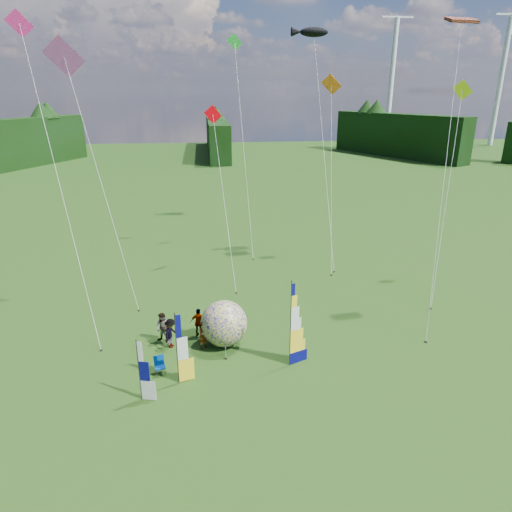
{
  "coord_description": "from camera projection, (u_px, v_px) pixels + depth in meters",
  "views": [
    {
      "loc": [
        -3.43,
        -16.83,
        13.1
      ],
      "look_at": [
        -1.0,
        4.0,
        5.5
      ],
      "focal_mm": 32.0,
      "sensor_mm": 36.0,
      "label": 1
    }
  ],
  "objects": [
    {
      "name": "ground",
      "position": [
        288.0,
        400.0,
        20.55
      ],
      "size": [
        220.0,
        220.0,
        0.0
      ],
      "primitive_type": "plane",
      "color": "#3B591E",
      "rests_on": "ground"
    },
    {
      "name": "treeline_ring",
      "position": [
        291.0,
        321.0,
        19.19
      ],
      "size": [
        210.0,
        210.0,
        8.0
      ],
      "primitive_type": null,
      "color": "black",
      "rests_on": "ground"
    },
    {
      "name": "turbine_left",
      "position": [
        500.0,
        83.0,
        111.77
      ],
      "size": [
        8.0,
        1.2,
        30.0
      ],
      "primitive_type": null,
      "color": "silver",
      "rests_on": "ground"
    },
    {
      "name": "turbine_right",
      "position": [
        391.0,
        83.0,
        115.58
      ],
      "size": [
        8.0,
        1.2,
        30.0
      ],
      "primitive_type": null,
      "color": "silver",
      "rests_on": "ground"
    },
    {
      "name": "feather_banner_main",
      "position": [
        291.0,
        326.0,
        22.4
      ],
      "size": [
        1.17,
        0.56,
        4.48
      ],
      "primitive_type": null,
      "rotation": [
        0.0,
        0.0,
        0.39
      ],
      "color": "#08095F",
      "rests_on": "ground"
    },
    {
      "name": "side_banner_left",
      "position": [
        177.0,
        350.0,
        21.17
      ],
      "size": [
        0.98,
        0.38,
        3.57
      ],
      "primitive_type": null,
      "rotation": [
        0.0,
        0.0,
        0.29
      ],
      "color": "yellow",
      "rests_on": "ground"
    },
    {
      "name": "side_banner_far",
      "position": [
        139.0,
        371.0,
        20.08
      ],
      "size": [
        0.89,
        0.32,
        2.97
      ],
      "primitive_type": null,
      "rotation": [
        0.0,
        0.0,
        -0.25
      ],
      "color": "white",
      "rests_on": "ground"
    },
    {
      "name": "bol_inflatable",
      "position": [
        224.0,
        323.0,
        24.65
      ],
      "size": [
        2.84,
        2.84,
        2.53
      ],
      "primitive_type": "sphere",
      "rotation": [
        0.0,
        0.0,
        -0.13
      ],
      "color": "#100B7C",
      "rests_on": "ground"
    },
    {
      "name": "spectator_a",
      "position": [
        203.0,
        335.0,
        24.38
      ],
      "size": [
        0.68,
        0.68,
        1.59
      ],
      "primitive_type": "imported",
      "rotation": [
        0.0,
        0.0,
        0.77
      ],
      "color": "#66594C",
      "rests_on": "ground"
    },
    {
      "name": "spectator_b",
      "position": [
        163.0,
        328.0,
        25.01
      ],
      "size": [
        0.94,
        0.8,
        1.74
      ],
      "primitive_type": "imported",
      "rotation": [
        0.0,
        0.0,
        -0.55
      ],
      "color": "#66594C",
      "rests_on": "ground"
    },
    {
      "name": "spectator_c",
      "position": [
        171.0,
        333.0,
        24.52
      ],
      "size": [
        0.72,
        1.14,
        1.66
      ],
      "primitive_type": "imported",
      "rotation": [
        0.0,
        0.0,
        1.25
      ],
      "color": "#66594C",
      "rests_on": "ground"
    },
    {
      "name": "spectator_d",
      "position": [
        199.0,
        323.0,
        25.61
      ],
      "size": [
        1.07,
        0.68,
        1.7
      ],
      "primitive_type": "imported",
      "rotation": [
        0.0,
        0.0,
        2.85
      ],
      "color": "#66594C",
      "rests_on": "ground"
    },
    {
      "name": "camp_chair",
      "position": [
        160.0,
        366.0,
        22.25
      ],
      "size": [
        0.66,
        0.66,
        0.93
      ],
      "primitive_type": null,
      "rotation": [
        0.0,
        0.0,
        0.26
      ],
      "color": "navy",
      "rests_on": "ground"
    },
    {
      "name": "kite_whale",
      "position": [
        324.0,
        137.0,
        36.52
      ],
      "size": [
        5.18,
        13.57,
        19.28
      ],
      "primitive_type": null,
      "rotation": [
        0.0,
        0.0,
        0.16
      ],
      "color": "black",
      "rests_on": "ground"
    },
    {
      "name": "kite_rainbow_delta",
      "position": [
        100.0,
        168.0,
        28.29
      ],
      "size": [
        9.97,
        11.16,
        17.16
      ],
      "primitive_type": null,
      "rotation": [
        0.0,
        0.0,
        0.22
      ],
      "color": "#F30B00",
      "rests_on": "ground"
    },
    {
      "name": "kite_parafoil",
      "position": [
        447.0,
        161.0,
        25.55
      ],
      "size": [
        7.67,
        11.22,
        18.85
      ],
      "primitive_type": null,
      "rotation": [
        0.0,
        0.0,
        -0.05
      ],
      "color": "#B84025",
      "rests_on": "ground"
    },
    {
      "name": "small_kite_red",
      "position": [
        224.0,
        191.0,
        32.78
      ],
      "size": [
        6.74,
        10.73,
        12.61
      ],
      "primitive_type": null,
      "rotation": [
        0.0,
        0.0,
        0.36
      ],
      "color": "#F1000C",
      "rests_on": "ground"
    },
    {
      "name": "small_kite_orange",
      "position": [
        332.0,
        168.0,
        35.35
      ],
      "size": [
        6.79,
        10.84,
        14.98
      ],
      "primitive_type": null,
      "rotation": [
        0.0,
        0.0,
        -0.3
      ],
      "color": "orange",
      "rests_on": "ground"
    },
    {
      "name": "small_kite_yellow",
      "position": [
        449.0,
        186.0,
        30.35
      ],
      "size": [
        8.68,
        11.05,
        14.34
      ],
      "primitive_type": null,
      "rotation": [
        0.0,
        0.0,
        -0.23
      ],
      "color": "#E6FF10",
      "rests_on": "ground"
    },
    {
      "name": "small_kite_pink",
      "position": [
        58.0,
        174.0,
        24.54
      ],
      "size": [
        9.04,
        11.16,
        17.82
      ],
      "primitive_type": null,
      "rotation": [
        0.0,
        0.0,
        0.32
      ],
      "color": "#D42074",
      "rests_on": "ground"
    },
    {
      "name": "small_kite_green",
      "position": [
        244.0,
        140.0,
        38.66
      ],
      "size": [
        4.77,
        11.65,
        18.32
      ],
      "primitive_type": null,
      "rotation": [
        0.0,
        0.0,
        0.17
      ],
      "color": "green",
      "rests_on": "ground"
    }
  ]
}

